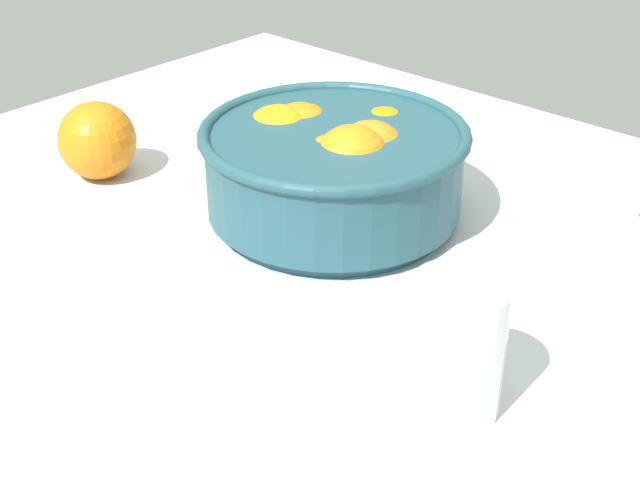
# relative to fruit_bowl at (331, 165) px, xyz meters

# --- Properties ---
(ground_plane) EXTENTS (1.15, 1.00, 0.03)m
(ground_plane) POSITION_rel_fruit_bowl_xyz_m (0.09, -0.11, -0.07)
(ground_plane) COLOR silver
(fruit_bowl) EXTENTS (0.26, 0.26, 0.11)m
(fruit_bowl) POSITION_rel_fruit_bowl_xyz_m (0.00, 0.00, 0.00)
(fruit_bowl) COLOR #234C56
(fruit_bowl) RESTS_ON ground_plane
(juice_glass) EXTENTS (0.07, 0.07, 0.10)m
(juice_glass) POSITION_rel_fruit_bowl_xyz_m (0.26, -0.16, -0.01)
(juice_glass) COLOR white
(juice_glass) RESTS_ON ground_plane
(loose_orange_3) EXTENTS (0.08, 0.08, 0.08)m
(loose_orange_3) POSITION_rel_fruit_bowl_xyz_m (-0.24, -0.10, -0.01)
(loose_orange_3) COLOR orange
(loose_orange_3) RESTS_ON ground_plane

